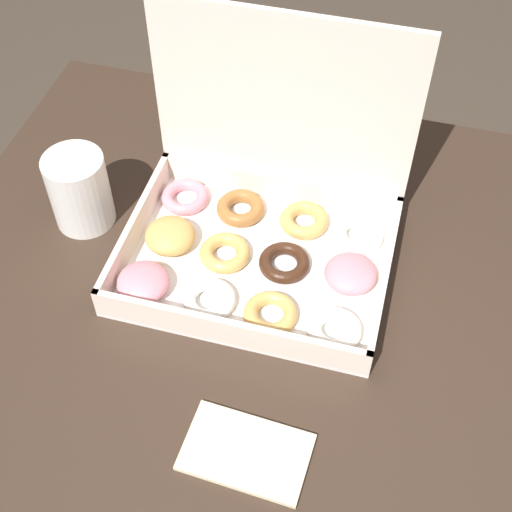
# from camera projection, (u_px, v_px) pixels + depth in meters

# --- Properties ---
(ground_plane) EXTENTS (8.00, 8.00, 0.00)m
(ground_plane) POSITION_uv_depth(u_px,v_px,m) (275.00, 507.00, 1.49)
(ground_plane) COLOR #42382D
(dining_table) EXTENTS (0.92, 0.72, 0.77)m
(dining_table) POSITION_uv_depth(u_px,v_px,m) (284.00, 342.00, 1.00)
(dining_table) COLOR #38281E
(dining_table) RESTS_ON ground_plane
(donut_box) EXTENTS (0.33, 0.26, 0.29)m
(donut_box) POSITION_uv_depth(u_px,v_px,m) (260.00, 220.00, 0.89)
(donut_box) COLOR white
(donut_box) RESTS_ON dining_table
(coffee_mug) EXTENTS (0.08, 0.08, 0.11)m
(coffee_mug) POSITION_uv_depth(u_px,v_px,m) (79.00, 189.00, 0.92)
(coffee_mug) COLOR white
(coffee_mug) RESTS_ON dining_table
(paper_napkin) EXTENTS (0.14, 0.09, 0.01)m
(paper_napkin) POSITION_uv_depth(u_px,v_px,m) (246.00, 452.00, 0.75)
(paper_napkin) COLOR beige
(paper_napkin) RESTS_ON dining_table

